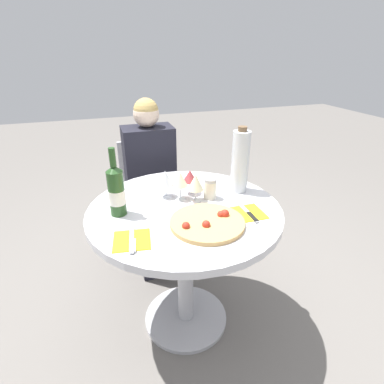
{
  "coord_description": "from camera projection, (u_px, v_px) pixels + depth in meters",
  "views": [
    {
      "loc": [
        -0.37,
        -1.24,
        1.48
      ],
      "look_at": [
        0.02,
        -0.05,
        0.87
      ],
      "focal_mm": 28.0,
      "sensor_mm": 36.0,
      "label": 1
    }
  ],
  "objects": [
    {
      "name": "chair_behind_diner",
      "position": [
        150.0,
        199.0,
        2.28
      ],
      "size": [
        0.39,
        0.39,
        0.86
      ],
      "rotation": [
        0.0,
        0.0,
        3.14
      ],
      "color": "silver",
      "rests_on": "ground_plane"
    },
    {
      "name": "sugar_shaker",
      "position": [
        210.0,
        189.0,
        1.54
      ],
      "size": [
        0.07,
        0.07,
        0.11
      ],
      "color": "silver",
      "rests_on": "dining_table"
    },
    {
      "name": "ground_plane",
      "position": [
        186.0,
        318.0,
        1.81
      ],
      "size": [
        12.0,
        12.0,
        0.0
      ],
      "primitive_type": "plane",
      "color": "slate",
      "rests_on": "ground"
    },
    {
      "name": "place_setting_left",
      "position": [
        132.0,
        240.0,
        1.22
      ],
      "size": [
        0.17,
        0.19,
        0.01
      ],
      "color": "yellow",
      "rests_on": "dining_table"
    },
    {
      "name": "pizza_large",
      "position": [
        207.0,
        222.0,
        1.33
      ],
      "size": [
        0.33,
        0.33,
        0.05
      ],
      "color": "tan",
      "rests_on": "dining_table"
    },
    {
      "name": "tall_carafe",
      "position": [
        240.0,
        161.0,
        1.58
      ],
      "size": [
        0.09,
        0.09,
        0.35
      ],
      "color": "silver",
      "rests_on": "dining_table"
    },
    {
      "name": "wine_glass_back_left",
      "position": [
        165.0,
        179.0,
        1.53
      ],
      "size": [
        0.08,
        0.08,
        0.15
      ],
      "color": "silver",
      "rests_on": "dining_table"
    },
    {
      "name": "place_setting_right",
      "position": [
        248.0,
        213.0,
        1.42
      ],
      "size": [
        0.15,
        0.19,
        0.01
      ],
      "color": "yellow",
      "rests_on": "dining_table"
    },
    {
      "name": "seated_diner",
      "position": [
        154.0,
        196.0,
        2.12
      ],
      "size": [
        0.34,
        0.45,
        1.19
      ],
      "rotation": [
        0.0,
        0.0,
        3.14
      ],
      "color": "black",
      "rests_on": "ground_plane"
    },
    {
      "name": "wine_glass_front_right",
      "position": [
        196.0,
        182.0,
        1.49
      ],
      "size": [
        0.08,
        0.08,
        0.15
      ],
      "color": "silver",
      "rests_on": "dining_table"
    },
    {
      "name": "wine_glass_back_right",
      "position": [
        190.0,
        176.0,
        1.57
      ],
      "size": [
        0.08,
        0.08,
        0.13
      ],
      "color": "silver",
      "rests_on": "dining_table"
    },
    {
      "name": "wine_glass_center",
      "position": [
        180.0,
        180.0,
        1.51
      ],
      "size": [
        0.08,
        0.08,
        0.15
      ],
      "color": "silver",
      "rests_on": "dining_table"
    },
    {
      "name": "wine_bottle",
      "position": [
        116.0,
        191.0,
        1.36
      ],
      "size": [
        0.08,
        0.08,
        0.32
      ],
      "color": "#23471E",
      "rests_on": "dining_table"
    },
    {
      "name": "dining_table",
      "position": [
        185.0,
        234.0,
        1.54
      ],
      "size": [
        0.95,
        0.95,
        0.77
      ],
      "color": "#B2B2B7",
      "rests_on": "ground_plane"
    }
  ]
}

